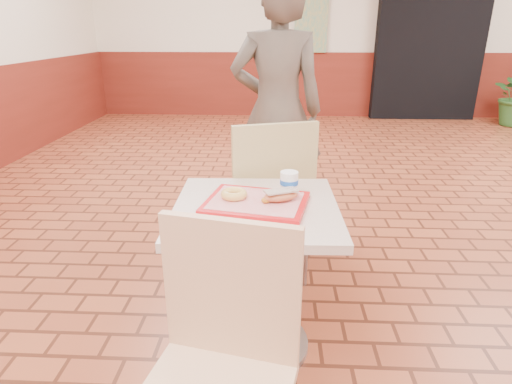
{
  "coord_description": "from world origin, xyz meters",
  "views": [
    {
      "loc": [
        -1.09,
        -2.1,
        1.38
      ],
      "look_at": [
        -1.17,
        -0.5,
        0.76
      ],
      "focal_mm": 30.0,
      "sensor_mm": 36.0,
      "label": 1
    }
  ],
  "objects_px": {
    "serving_tray": "(256,203)",
    "main_table": "(256,255)",
    "customer": "(277,111)",
    "long_john_donut": "(280,196)",
    "paper_cup": "(289,183)",
    "chair_main_front": "(220,363)",
    "chair_main_back": "(268,195)",
    "ring_donut": "(234,194)"
  },
  "relations": [
    {
      "from": "customer",
      "to": "long_john_donut",
      "type": "xyz_separation_m",
      "value": [
        0.02,
        -1.28,
        -0.1
      ]
    },
    {
      "from": "chair_main_front",
      "to": "customer",
      "type": "distance_m",
      "value": 1.97
    },
    {
      "from": "main_table",
      "to": "serving_tray",
      "type": "height_order",
      "value": "serving_tray"
    },
    {
      "from": "serving_tray",
      "to": "main_table",
      "type": "bearing_deg",
      "value": 0.0
    },
    {
      "from": "chair_main_back",
      "to": "paper_cup",
      "type": "xyz_separation_m",
      "value": [
        0.1,
        -0.48,
        0.25
      ]
    },
    {
      "from": "main_table",
      "to": "ring_donut",
      "type": "height_order",
      "value": "ring_donut"
    },
    {
      "from": "customer",
      "to": "serving_tray",
      "type": "bearing_deg",
      "value": 83.77
    },
    {
      "from": "main_table",
      "to": "long_john_donut",
      "type": "relative_size",
      "value": 4.29
    },
    {
      "from": "serving_tray",
      "to": "chair_main_back",
      "type": "bearing_deg",
      "value": 85.98
    },
    {
      "from": "long_john_donut",
      "to": "main_table",
      "type": "bearing_deg",
      "value": 178.1
    },
    {
      "from": "ring_donut",
      "to": "chair_main_front",
      "type": "bearing_deg",
      "value": -88.16
    },
    {
      "from": "main_table",
      "to": "customer",
      "type": "distance_m",
      "value": 1.33
    },
    {
      "from": "main_table",
      "to": "chair_main_back",
      "type": "relative_size",
      "value": 0.74
    },
    {
      "from": "main_table",
      "to": "chair_main_back",
      "type": "height_order",
      "value": "chair_main_back"
    },
    {
      "from": "customer",
      "to": "serving_tray",
      "type": "height_order",
      "value": "customer"
    },
    {
      "from": "long_john_donut",
      "to": "ring_donut",
      "type": "bearing_deg",
      "value": 172.94
    },
    {
      "from": "serving_tray",
      "to": "long_john_donut",
      "type": "bearing_deg",
      "value": -1.9
    },
    {
      "from": "chair_main_back",
      "to": "ring_donut",
      "type": "height_order",
      "value": "chair_main_back"
    },
    {
      "from": "chair_main_front",
      "to": "paper_cup",
      "type": "distance_m",
      "value": 0.81
    },
    {
      "from": "customer",
      "to": "ring_donut",
      "type": "bearing_deg",
      "value": 79.59
    },
    {
      "from": "customer",
      "to": "ring_donut",
      "type": "height_order",
      "value": "customer"
    },
    {
      "from": "chair_main_front",
      "to": "long_john_donut",
      "type": "bearing_deg",
      "value": 87.94
    },
    {
      "from": "ring_donut",
      "to": "chair_main_back",
      "type": "bearing_deg",
      "value": 76.35
    },
    {
      "from": "long_john_donut",
      "to": "paper_cup",
      "type": "xyz_separation_m",
      "value": [
        0.04,
        0.08,
        0.03
      ]
    },
    {
      "from": "chair_main_back",
      "to": "customer",
      "type": "bearing_deg",
      "value": -110.64
    },
    {
      "from": "chair_main_back",
      "to": "paper_cup",
      "type": "bearing_deg",
      "value": 83.76
    },
    {
      "from": "chair_main_back",
      "to": "ring_donut",
      "type": "relative_size",
      "value": 8.72
    },
    {
      "from": "serving_tray",
      "to": "paper_cup",
      "type": "distance_m",
      "value": 0.17
    },
    {
      "from": "chair_main_back",
      "to": "serving_tray",
      "type": "xyz_separation_m",
      "value": [
        -0.04,
        -0.56,
        0.19
      ]
    },
    {
      "from": "chair_main_front",
      "to": "paper_cup",
      "type": "bearing_deg",
      "value": 86.75
    },
    {
      "from": "long_john_donut",
      "to": "customer",
      "type": "bearing_deg",
      "value": 90.83
    },
    {
      "from": "chair_main_front",
      "to": "long_john_donut",
      "type": "distance_m",
      "value": 0.72
    },
    {
      "from": "ring_donut",
      "to": "main_table",
      "type": "bearing_deg",
      "value": -12.37
    },
    {
      "from": "customer",
      "to": "chair_main_front",
      "type": "bearing_deg",
      "value": 82.89
    },
    {
      "from": "main_table",
      "to": "chair_main_front",
      "type": "bearing_deg",
      "value": -96.06
    },
    {
      "from": "chair_main_back",
      "to": "paper_cup",
      "type": "distance_m",
      "value": 0.54
    },
    {
      "from": "ring_donut",
      "to": "long_john_donut",
      "type": "height_order",
      "value": "long_john_donut"
    },
    {
      "from": "main_table",
      "to": "chair_main_front",
      "type": "height_order",
      "value": "chair_main_front"
    },
    {
      "from": "long_john_donut",
      "to": "chair_main_front",
      "type": "bearing_deg",
      "value": -104.26
    },
    {
      "from": "ring_donut",
      "to": "paper_cup",
      "type": "distance_m",
      "value": 0.24
    },
    {
      "from": "chair_main_front",
      "to": "long_john_donut",
      "type": "xyz_separation_m",
      "value": [
        0.17,
        0.65,
        0.25
      ]
    },
    {
      "from": "main_table",
      "to": "ring_donut",
      "type": "bearing_deg",
      "value": 167.63
    }
  ]
}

